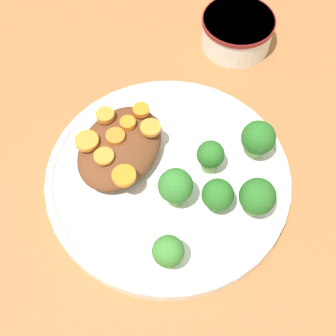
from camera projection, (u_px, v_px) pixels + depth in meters
ground_plane at (168, 182)px, 0.56m from camera, size 4.00×4.00×0.00m
plate at (168, 177)px, 0.55m from camera, size 0.29×0.29×0.02m
dip_bowl at (237, 30)px, 0.66m from camera, size 0.10×0.10×0.05m
stew_mound at (121, 145)px, 0.55m from camera, size 0.12×0.09×0.04m
broccoli_floret_0 at (218, 195)px, 0.50m from camera, size 0.04×0.04×0.05m
broccoli_floret_1 at (210, 156)px, 0.53m from camera, size 0.03×0.03×0.04m
broccoli_floret_2 at (175, 187)px, 0.50m from camera, size 0.04×0.04×0.05m
broccoli_floret_3 at (258, 139)px, 0.54m from camera, size 0.04×0.04×0.05m
broccoli_floret_4 at (168, 252)px, 0.47m from camera, size 0.03×0.03×0.05m
broccoli_floret_5 at (258, 195)px, 0.50m from camera, size 0.04×0.04×0.05m
carrot_slice_0 at (128, 123)px, 0.54m from camera, size 0.02×0.02×0.01m
carrot_slice_1 at (87, 141)px, 0.53m from camera, size 0.03×0.03×0.01m
carrot_slice_2 at (124, 176)px, 0.50m from camera, size 0.03×0.03×0.01m
carrot_slice_3 at (104, 156)px, 0.52m from camera, size 0.02×0.02×0.00m
carrot_slice_4 at (114, 138)px, 0.53m from camera, size 0.02×0.02×0.01m
carrot_slice_5 at (150, 128)px, 0.54m from camera, size 0.02×0.02×0.01m
carrot_slice_6 at (105, 115)px, 0.55m from camera, size 0.02×0.02×0.01m
carrot_slice_7 at (141, 110)px, 0.55m from camera, size 0.02×0.02×0.01m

